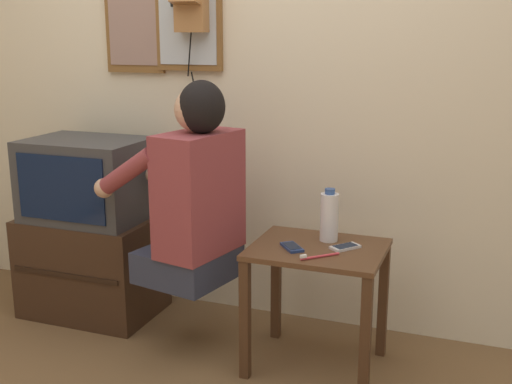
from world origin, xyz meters
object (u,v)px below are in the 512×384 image
Objects in this scene: person at (193,193)px; water_bottle at (329,216)px; toothbrush at (317,256)px; cell_phone_held at (292,247)px; framed_picture at (134,17)px; wall_mirror at (188,7)px; television at (87,179)px; cell_phone_spare at (345,247)px.

person reaches higher than water_bottle.
person is 0.61m from toothbrush.
cell_phone_held is 1.02× the size of toothbrush.
person is 0.49m from cell_phone_held.
water_bottle is at bearing -62.82° from person.
wall_mirror is at bearing -0.59° from framed_picture.
framed_picture is 1.45m from cell_phone_held.
television is 1.34m from cell_phone_spare.
television is at bearing 33.69° from toothbrush.
person is 3.87× the size of water_bottle.
framed_picture reaches higher than toothbrush.
framed_picture is 2.39× the size of water_bottle.
person is 0.96m from wall_mirror.
wall_mirror is 2.63× the size of water_bottle.
person is at bearing 140.04° from cell_phone_held.
toothbrush reaches higher than cell_phone_held.
television is at bearing 86.68° from person.
framed_picture reaches higher than water_bottle.
framed_picture is 4.04× the size of cell_phone_spare.
wall_mirror is 1.24m from water_bottle.
toothbrush is at bearing -87.04° from water_bottle.
wall_mirror is (-0.24, 0.49, 0.79)m from person.
water_bottle is (0.12, 0.16, 0.10)m from cell_phone_held.
television is 0.96× the size of wall_mirror.
wall_mirror is 4.46× the size of cell_phone_spare.
television is at bearing 178.56° from water_bottle.
cell_phone_spare is at bearing -18.78° from cell_phone_held.
person is 1.62× the size of framed_picture.
person reaches higher than cell_phone_held.
television is at bearing -111.28° from framed_picture.
wall_mirror reaches higher than framed_picture.
person is at bearing -15.32° from television.
wall_mirror is 4.56× the size of toothbrush.
wall_mirror reaches higher than cell_phone_held.
framed_picture reaches higher than cell_phone_spare.
person is 6.70× the size of toothbrush.
wall_mirror is at bearing 105.08° from cell_phone_held.
toothbrush is at bearing -70.37° from cell_phone_held.
cell_phone_held and cell_phone_spare have the same top height.
framed_picture is 1.58m from cell_phone_spare.
cell_phone_held is 0.15m from toothbrush.
framed_picture is at bearing 114.09° from cell_phone_held.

